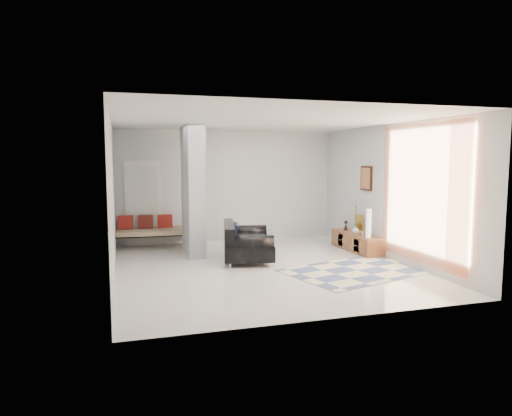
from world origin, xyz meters
name	(u,v)px	position (x,y,z in m)	size (l,w,h in m)	color
floor	(263,267)	(0.00, 0.00, 0.00)	(6.00, 6.00, 0.00)	white
ceiling	(264,121)	(0.00, 0.00, 2.80)	(6.00, 6.00, 0.00)	white
wall_back	(228,186)	(0.00, 3.00, 1.40)	(6.00, 6.00, 0.00)	silver
wall_front	(334,213)	(0.00, -3.00, 1.40)	(6.00, 6.00, 0.00)	silver
wall_left	(112,199)	(-2.75, 0.00, 1.40)	(6.00, 6.00, 0.00)	silver
wall_right	(390,192)	(2.75, 0.00, 1.40)	(6.00, 6.00, 0.00)	silver
partition_column	(193,191)	(-1.10, 1.60, 1.40)	(0.35, 1.20, 2.80)	#ADB1B4
hallway_door	(143,203)	(-2.10, 2.96, 1.02)	(0.85, 0.06, 2.04)	white
curtain	(421,194)	(2.67, -1.15, 1.45)	(2.55, 2.55, 0.00)	#F57440
wall_art	(366,178)	(2.72, 0.90, 1.65)	(0.04, 0.45, 0.55)	black
media_console	(357,242)	(2.52, 0.90, 0.21)	(0.45, 1.68, 0.80)	brown
loveseat	(244,243)	(-0.17, 0.76, 0.35)	(1.28, 1.81, 0.76)	silver
daybed	(152,230)	(-1.92, 2.62, 0.41)	(2.04, 0.95, 0.77)	black
area_rug	(357,271)	(1.60, -0.79, 0.01)	(2.60, 1.74, 0.01)	beige
cylinder_lamp	(369,223)	(2.50, 0.38, 0.70)	(0.11, 0.11, 0.61)	white
bronze_figurine	(346,226)	(2.47, 1.35, 0.52)	(0.12, 0.12, 0.24)	black
vase	(355,230)	(2.47, 0.89, 0.49)	(0.17, 0.17, 0.18)	white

